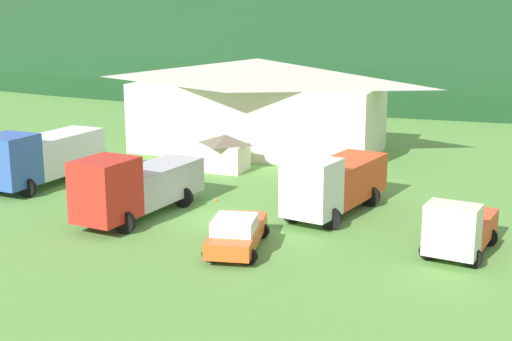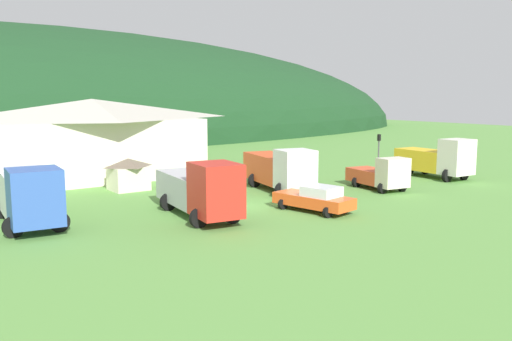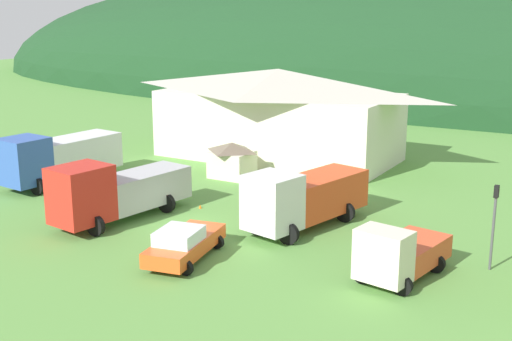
{
  "view_description": "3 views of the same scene",
  "coord_description": "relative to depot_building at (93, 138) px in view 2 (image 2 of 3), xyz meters",
  "views": [
    {
      "loc": [
        13.61,
        -31.85,
        10.73
      ],
      "look_at": [
        0.93,
        3.46,
        1.85
      ],
      "focal_mm": 49.32,
      "sensor_mm": 36.0,
      "label": 1
    },
    {
      "loc": [
        -20.07,
        -29.02,
        7.38
      ],
      "look_at": [
        2.66,
        2.15,
        1.9
      ],
      "focal_mm": 38.36,
      "sensor_mm": 36.0,
      "label": 2
    },
    {
      "loc": [
        20.47,
        -27.8,
        11.67
      ],
      "look_at": [
        1.21,
        5.18,
        2.14
      ],
      "focal_mm": 47.0,
      "sensor_mm": 36.0,
      "label": 3
    }
  ],
  "objects": [
    {
      "name": "ground_plane",
      "position": [
        3.78,
        -17.07,
        -3.55
      ],
      "size": [
        200.0,
        200.0,
        0.0
      ],
      "primitive_type": "plane",
      "color": "#5B9342"
    },
    {
      "name": "forested_hill_backdrop",
      "position": [
        3.78,
        49.05,
        -3.55
      ],
      "size": [
        169.94,
        60.0,
        36.55
      ],
      "primitive_type": "ellipsoid",
      "color": "#193D1E",
      "rests_on": "ground"
    },
    {
      "name": "depot_building",
      "position": [
        0.0,
        0.0,
        0.0
      ],
      "size": [
        19.16,
        9.12,
        6.89
      ],
      "color": "silver",
      "rests_on": "ground"
    },
    {
      "name": "play_shed_cream",
      "position": [
        0.17,
        -6.93,
        -2.29
      ],
      "size": [
        2.87,
        2.59,
        2.44
      ],
      "color": "beige",
      "rests_on": "ground"
    },
    {
      "name": "box_truck_blue",
      "position": [
        -8.87,
        -14.21,
        -1.71
      ],
      "size": [
        3.85,
        8.62,
        3.5
      ],
      "rotation": [
        0.0,
        0.0,
        -1.67
      ],
      "color": "#3356AD",
      "rests_on": "ground"
    },
    {
      "name": "crane_truck_red",
      "position": [
        -0.17,
        -18.43,
        -1.8
      ],
      "size": [
        3.85,
        8.73,
        3.54
      ],
      "rotation": [
        0.0,
        0.0,
        -1.71
      ],
      "color": "red",
      "rests_on": "ground"
    },
    {
      "name": "heavy_rig_white",
      "position": [
        9.21,
        -14.22,
        -1.82
      ],
      "size": [
        4.25,
        8.3,
        3.38
      ],
      "rotation": [
        0.0,
        0.0,
        -1.79
      ],
      "color": "white",
      "rests_on": "ground"
    },
    {
      "name": "light_truck_cream",
      "position": [
        15.86,
        -18.3,
        -2.35
      ],
      "size": [
        3.19,
        5.45,
        2.6
      ],
      "rotation": [
        0.0,
        0.0,
        -1.73
      ],
      "color": "beige",
      "rests_on": "ground"
    },
    {
      "name": "heavy_rig_striped",
      "position": [
        24.4,
        -17.24,
        -1.84
      ],
      "size": [
        3.6,
        7.07,
        3.55
      ],
      "rotation": [
        0.0,
        0.0,
        -1.64
      ],
      "color": "silver",
      "rests_on": "ground"
    },
    {
      "name": "service_pickup_orange",
      "position": [
        6.49,
        -21.14,
        -2.72
      ],
      "size": [
        3.02,
        5.46,
        1.66
      ],
      "rotation": [
        0.0,
        0.0,
        -1.39
      ],
      "color": "#E85621",
      "rests_on": "ground"
    },
    {
      "name": "traffic_light_east",
      "position": [
        19.11,
        -15.14,
        -1.12
      ],
      "size": [
        0.2,
        0.32,
        3.94
      ],
      "color": "#4C4C51",
      "rests_on": "ground"
    },
    {
      "name": "traffic_cone_near_pickup",
      "position": [
        2.46,
        -14.08,
        -3.55
      ],
      "size": [
        0.36,
        0.36,
        0.45
      ],
      "primitive_type": "cone",
      "color": "orange",
      "rests_on": "ground"
    }
  ]
}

